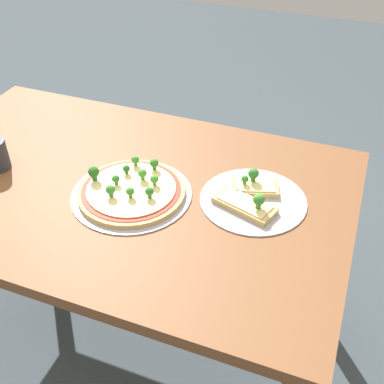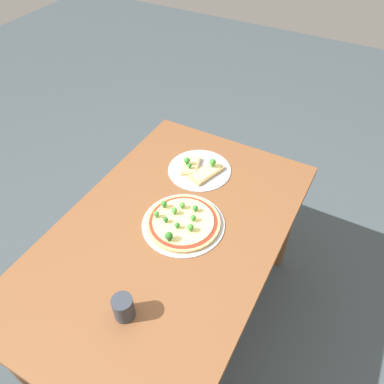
# 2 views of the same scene
# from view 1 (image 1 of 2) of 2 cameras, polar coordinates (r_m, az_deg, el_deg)

# --- Properties ---
(ground_plane) EXTENTS (8.00, 8.00, 0.00)m
(ground_plane) POSITION_cam_1_polar(r_m,az_deg,el_deg) (1.93, -6.80, -16.45)
(ground_plane) COLOR #3D474C
(dining_table) EXTENTS (1.34, 0.84, 0.73)m
(dining_table) POSITION_cam_1_polar(r_m,az_deg,el_deg) (1.46, -8.63, -1.69)
(dining_table) COLOR brown
(dining_table) RESTS_ON ground_plane
(pizza_tray_whole) EXTENTS (0.34, 0.34, 0.07)m
(pizza_tray_whole) POSITION_cam_1_polar(r_m,az_deg,el_deg) (1.34, -7.21, 0.16)
(pizza_tray_whole) COLOR #A3A3A8
(pizza_tray_whole) RESTS_ON dining_table
(pizza_tray_slice) EXTENTS (0.29, 0.29, 0.07)m
(pizza_tray_slice) POSITION_cam_1_polar(r_m,az_deg,el_deg) (1.32, 7.05, -0.65)
(pizza_tray_slice) COLOR #A3A3A8
(pizza_tray_slice) RESTS_ON dining_table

